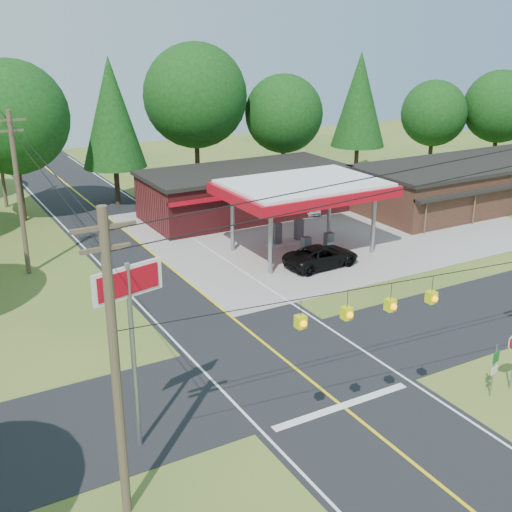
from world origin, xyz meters
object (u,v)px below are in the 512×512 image
gas_canopy (303,191)px  sedan_car (306,205)px  suv_car (322,256)px  big_stop_sign (130,313)px

gas_canopy → sedan_car: (5.68, 8.00, -3.68)m
gas_canopy → suv_car: gas_canopy is taller
gas_canopy → sedan_car: 10.48m
gas_canopy → sedan_car: bearing=54.6°
sedan_car → big_stop_sign: (-22.68, -23.01, 4.74)m
sedan_car → suv_car: bearing=-110.0°
gas_canopy → big_stop_sign: (-17.00, -15.01, 1.07)m
gas_canopy → sedan_car: size_ratio=3.05×
suv_car → sedan_car: 12.62m
gas_canopy → suv_car: bearing=-99.5°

